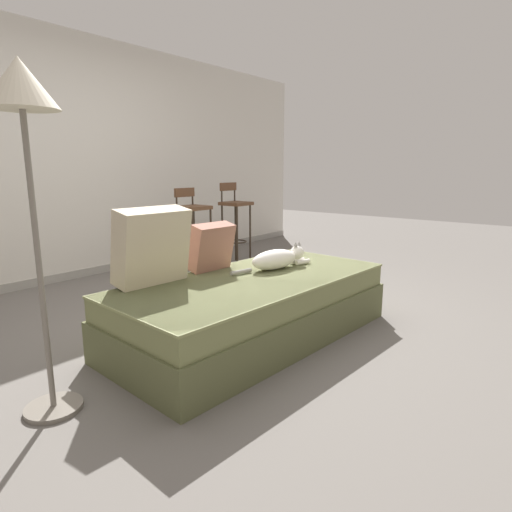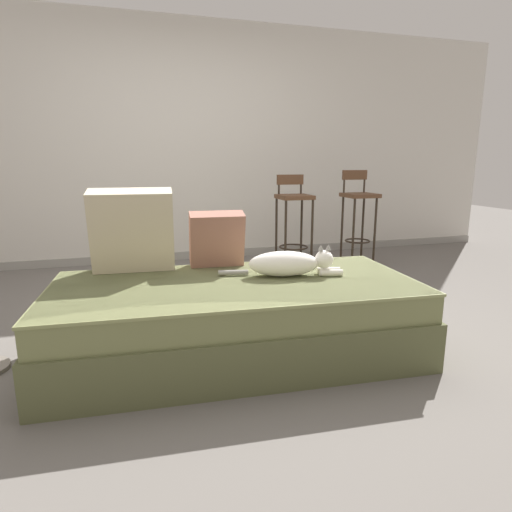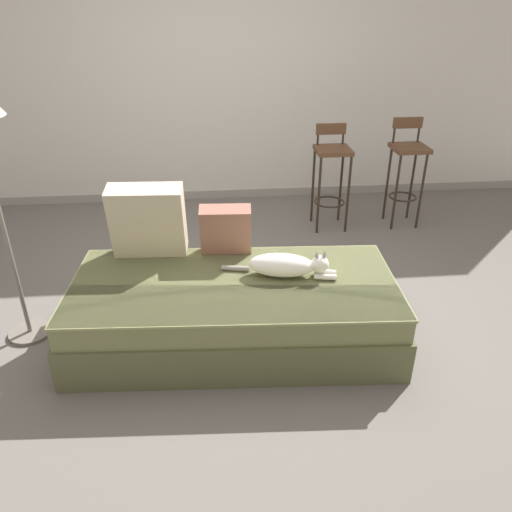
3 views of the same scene
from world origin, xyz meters
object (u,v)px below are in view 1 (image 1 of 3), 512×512
Objects in this scene: couch at (254,307)px; bar_stool_by_doorway at (235,214)px; bar_stool_near_window at (192,222)px; floor_lamp at (23,119)px; throw_pillow_middle at (211,247)px; throw_pillow_corner at (152,246)px; cat at (277,259)px.

couch is 2.08× the size of bar_stool_by_doorway.
bar_stool_near_window is 2.97m from floor_lamp.
throw_pillow_middle is 2.23m from bar_stool_by_doorway.
couch is 5.86× the size of throw_pillow_middle.
throw_pillow_corner is (-0.55, 0.42, 0.47)m from couch.
bar_stool_by_doorway reaches higher than couch.
bar_stool_by_doorway is at bearing 26.44° from floor_lamp.
throw_pillow_middle is 0.50× the size of cat.
floor_lamp is (-2.40, -1.56, 0.81)m from bar_stool_near_window.
bar_stool_by_doorway is at bearing 29.89° from throw_pillow_corner.
bar_stool_near_window is 0.58× the size of floor_lamp.
couch is at bearing -7.47° from floor_lamp.
throw_pillow_middle reaches higher than couch.
couch is at bearing -120.46° from bar_stool_near_window.
couch is 0.84m from throw_pillow_corner.
bar_stool_near_window is at bearing 52.12° from throw_pillow_middle.
bar_stool_near_window reaches higher than throw_pillow_middle.
cat is 1.83m from bar_stool_near_window.
couch is 0.56m from throw_pillow_middle.
cat is (0.37, -0.35, -0.11)m from throw_pillow_middle.
bar_stool_near_window is (0.68, 1.70, 0.09)m from cat.
bar_stool_near_window is at bearing 68.05° from cat.
couch is 1.27× the size of floor_lamp.
throw_pillow_corner is at bearing 142.72° from couch.
floor_lamp is at bearing -171.35° from throw_pillow_middle.
floor_lamp reaches higher than bar_stool_near_window.
throw_pillow_corner is at bearing 156.94° from cat.
couch is at bearing -37.28° from throw_pillow_corner.
floor_lamp is (-0.83, -0.24, 0.71)m from throw_pillow_corner.
throw_pillow_middle is at bearing 8.65° from floor_lamp.
throw_pillow_middle is 1.58m from floor_lamp.
throw_pillow_corner is 1.41× the size of throw_pillow_middle.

